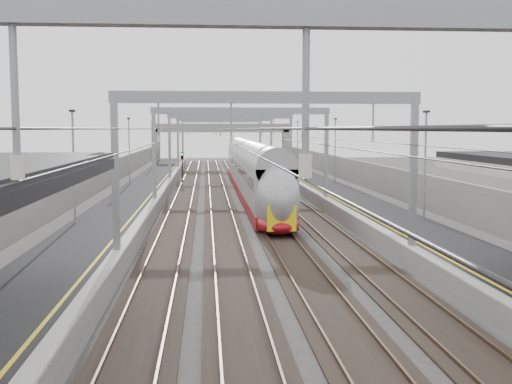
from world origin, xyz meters
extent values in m
cube|color=black|center=(-8.00, 45.00, 0.50)|extent=(4.00, 120.00, 1.00)
cube|color=black|center=(8.00, 45.00, 0.50)|extent=(4.00, 120.00, 1.00)
cube|color=black|center=(-4.50, 45.00, 0.04)|extent=(2.40, 140.00, 0.08)
cube|color=brown|center=(-5.22, 45.00, 0.13)|extent=(0.07, 140.00, 0.14)
cube|color=brown|center=(-3.78, 45.00, 0.13)|extent=(0.07, 140.00, 0.14)
cube|color=black|center=(-1.50, 45.00, 0.04)|extent=(2.40, 140.00, 0.08)
cube|color=brown|center=(-2.22, 45.00, 0.13)|extent=(0.07, 140.00, 0.14)
cube|color=brown|center=(-0.78, 45.00, 0.13)|extent=(0.07, 140.00, 0.14)
cube|color=black|center=(1.50, 45.00, 0.04)|extent=(2.40, 140.00, 0.08)
cube|color=brown|center=(0.78, 45.00, 0.13)|extent=(0.07, 140.00, 0.14)
cube|color=brown|center=(2.22, 45.00, 0.13)|extent=(0.07, 140.00, 0.14)
cube|color=black|center=(4.50, 45.00, 0.04)|extent=(2.40, 140.00, 0.08)
cube|color=brown|center=(3.78, 45.00, 0.13)|extent=(0.07, 140.00, 0.14)
cube|color=brown|center=(5.22, 45.00, 0.13)|extent=(0.07, 140.00, 0.14)
cube|color=gray|center=(0.00, 2.00, 7.35)|extent=(13.00, 0.25, 0.50)
cube|color=gray|center=(-6.30, 22.00, 4.30)|extent=(0.28, 0.28, 6.60)
cube|color=gray|center=(6.30, 22.00, 4.30)|extent=(0.28, 0.28, 6.60)
cube|color=gray|center=(0.00, 22.00, 7.35)|extent=(13.00, 0.25, 0.50)
cube|color=gray|center=(-6.30, 42.00, 4.30)|extent=(0.28, 0.28, 6.60)
cube|color=gray|center=(6.30, 42.00, 4.30)|extent=(0.28, 0.28, 6.60)
cube|color=gray|center=(0.00, 42.00, 7.35)|extent=(13.00, 0.25, 0.50)
cube|color=gray|center=(-6.30, 62.00, 4.30)|extent=(0.28, 0.28, 6.60)
cube|color=gray|center=(6.30, 62.00, 4.30)|extent=(0.28, 0.28, 6.60)
cube|color=gray|center=(0.00, 62.00, 7.35)|extent=(13.00, 0.25, 0.50)
cube|color=gray|center=(-6.30, 82.00, 4.30)|extent=(0.28, 0.28, 6.60)
cube|color=gray|center=(6.30, 82.00, 4.30)|extent=(0.28, 0.28, 6.60)
cube|color=gray|center=(0.00, 82.00, 7.35)|extent=(13.00, 0.25, 0.50)
cube|color=gray|center=(-6.30, 100.00, 4.30)|extent=(0.28, 0.28, 6.60)
cube|color=gray|center=(6.30, 100.00, 4.30)|extent=(0.28, 0.28, 6.60)
cube|color=gray|center=(0.00, 100.00, 7.35)|extent=(13.00, 0.25, 0.50)
cylinder|color=#262628|center=(-4.50, 50.00, 5.50)|extent=(0.03, 140.00, 0.03)
cylinder|color=#262628|center=(-1.50, 50.00, 5.50)|extent=(0.03, 140.00, 0.03)
cylinder|color=#262628|center=(1.50, 50.00, 5.50)|extent=(0.03, 140.00, 0.03)
cylinder|color=#262628|center=(4.50, 50.00, 5.50)|extent=(0.03, 140.00, 0.03)
cube|color=slate|center=(0.00, 100.00, 6.20)|extent=(22.00, 2.20, 1.40)
cube|color=slate|center=(-10.50, 100.00, 3.10)|extent=(1.00, 2.20, 6.20)
cube|color=slate|center=(10.50, 100.00, 3.10)|extent=(1.00, 2.20, 6.20)
cube|color=slate|center=(-11.20, 45.00, 1.60)|extent=(0.30, 120.00, 3.20)
cube|color=slate|center=(11.20, 45.00, 1.60)|extent=(0.30, 120.00, 3.20)
cube|color=#A10E17|center=(1.50, 42.21, 0.57)|extent=(2.52, 21.43, 0.75)
cube|color=gray|center=(1.50, 42.21, 2.34)|extent=(2.52, 21.43, 2.80)
cube|color=black|center=(1.50, 34.71, 0.27)|extent=(1.86, 2.24, 0.47)
cube|color=#A10E17|center=(1.50, 64.01, 0.57)|extent=(2.52, 21.43, 0.75)
cube|color=gray|center=(1.50, 64.01, 2.34)|extent=(2.52, 21.43, 2.80)
cube|color=black|center=(1.50, 56.51, 0.27)|extent=(1.86, 2.24, 0.47)
ellipsoid|color=gray|center=(1.50, 31.31, 2.06)|extent=(2.52, 4.84, 3.91)
cube|color=yellow|center=(1.50, 29.31, 1.22)|extent=(1.58, 0.12, 1.40)
cube|color=black|center=(1.50, 29.73, 2.62)|extent=(1.49, 0.54, 0.88)
cylinder|color=black|center=(-5.20, 66.68, 1.50)|extent=(0.12, 0.12, 3.00)
cube|color=black|center=(-5.20, 66.68, 3.10)|extent=(0.32, 0.22, 0.75)
sphere|color=#0CE526|center=(-5.20, 66.55, 3.25)|extent=(0.16, 0.16, 0.16)
cylinder|color=black|center=(3.20, 69.11, 1.50)|extent=(0.12, 0.12, 3.00)
cube|color=black|center=(3.20, 69.11, 3.10)|extent=(0.32, 0.22, 0.75)
sphere|color=red|center=(3.20, 68.98, 3.25)|extent=(0.16, 0.16, 0.16)
cylinder|color=black|center=(5.40, 71.56, 1.50)|extent=(0.12, 0.12, 3.00)
cube|color=black|center=(5.40, 71.56, 3.10)|extent=(0.32, 0.22, 0.75)
sphere|color=#0CE526|center=(5.40, 71.43, 3.25)|extent=(0.16, 0.16, 0.16)
camera|label=1|loc=(-2.56, -4.78, 6.05)|focal=45.00mm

